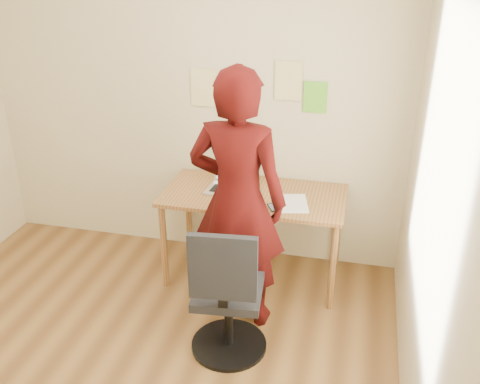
% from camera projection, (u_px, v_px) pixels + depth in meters
% --- Properties ---
extents(room, '(3.58, 3.58, 2.78)m').
position_uv_depth(room, '(86.00, 187.00, 2.77)').
color(room, brown).
rests_on(room, ground).
extents(desk, '(1.40, 0.70, 0.74)m').
position_uv_depth(desk, '(254.00, 204.00, 4.16)').
color(desk, '#9F6D36').
rests_on(desk, ground).
extents(laptop, '(0.39, 0.36, 0.26)m').
position_uv_depth(laptop, '(233.00, 182.00, 4.18)').
color(laptop, silver).
rests_on(laptop, desk).
extents(paper_sheet, '(0.29, 0.37, 0.00)m').
position_uv_depth(paper_sheet, '(292.00, 203.00, 3.97)').
color(paper_sheet, white).
rests_on(paper_sheet, desk).
extents(phone, '(0.12, 0.14, 0.01)m').
position_uv_depth(phone, '(274.00, 208.00, 3.89)').
color(phone, black).
rests_on(phone, desk).
extents(wall_note_left, '(0.21, 0.00, 0.30)m').
position_uv_depth(wall_note_left, '(204.00, 88.00, 4.23)').
color(wall_note_left, '#E2CE87').
rests_on(wall_note_left, room).
extents(wall_note_mid, '(0.21, 0.00, 0.30)m').
position_uv_depth(wall_note_mid, '(288.00, 81.00, 4.05)').
color(wall_note_mid, '#E2CE87').
rests_on(wall_note_mid, room).
extents(wall_note_right, '(0.18, 0.00, 0.24)m').
position_uv_depth(wall_note_right, '(315.00, 97.00, 4.06)').
color(wall_note_right, '#65C72C').
rests_on(wall_note_right, room).
extents(office_chair, '(0.51, 0.51, 0.98)m').
position_uv_depth(office_chair, '(227.00, 301.00, 3.41)').
color(office_chair, black).
rests_on(office_chair, ground).
extents(person, '(0.70, 0.49, 1.85)m').
position_uv_depth(person, '(237.00, 201.00, 3.58)').
color(person, '#380807').
rests_on(person, ground).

